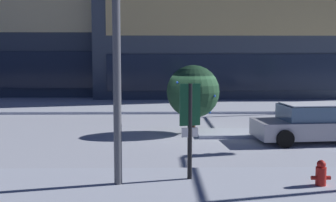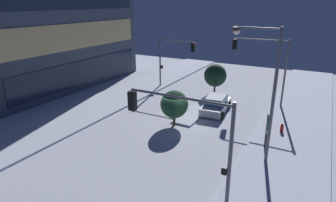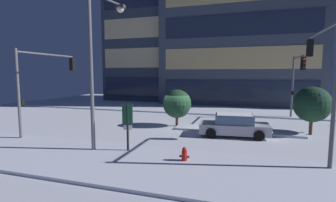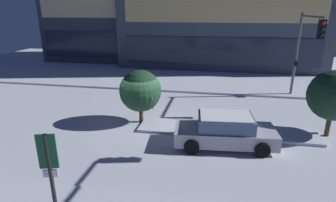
{
  "view_description": "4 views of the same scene",
  "coord_description": "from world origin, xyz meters",
  "px_view_note": "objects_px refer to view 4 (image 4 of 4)",
  "views": [
    {
      "loc": [
        -1.59,
        -18.32,
        3.39
      ],
      "look_at": [
        -1.25,
        0.38,
        1.37
      ],
      "focal_mm": 46.34,
      "sensor_mm": 36.0,
      "label": 1
    },
    {
      "loc": [
        -19.58,
        -9.87,
        9.67
      ],
      "look_at": [
        -0.26,
        0.7,
        2.02
      ],
      "focal_mm": 30.67,
      "sensor_mm": 36.0,
      "label": 2
    },
    {
      "loc": [
        5.06,
        -18.9,
        4.17
      ],
      "look_at": [
        -0.59,
        -0.89,
        2.12
      ],
      "focal_mm": 26.69,
      "sensor_mm": 36.0,
      "label": 3
    },
    {
      "loc": [
        3.89,
        -13.51,
        6.0
      ],
      "look_at": [
        1.51,
        -0.69,
        1.61
      ],
      "focal_mm": 29.29,
      "sensor_mm": 36.0,
      "label": 4
    }
  ],
  "objects_px": {
    "car_near": "(225,131)",
    "decorated_tree_left_of_median": "(334,96)",
    "parking_info_sign": "(49,164)",
    "traffic_light_corner_far_right": "(306,43)",
    "decorated_tree_median": "(140,91)"
  },
  "relations": [
    {
      "from": "car_near",
      "to": "decorated_tree_left_of_median",
      "type": "relative_size",
      "value": 1.43
    },
    {
      "from": "parking_info_sign",
      "to": "traffic_light_corner_far_right",
      "type": "bearing_deg",
      "value": -54.63
    },
    {
      "from": "car_near",
      "to": "decorated_tree_median",
      "type": "height_order",
      "value": "decorated_tree_median"
    },
    {
      "from": "parking_info_sign",
      "to": "decorated_tree_median",
      "type": "bearing_deg",
      "value": -20.76
    },
    {
      "from": "traffic_light_corner_far_right",
      "to": "decorated_tree_median",
      "type": "distance_m",
      "value": 10.85
    },
    {
      "from": "traffic_light_corner_far_right",
      "to": "parking_info_sign",
      "type": "relative_size",
      "value": 2.19
    },
    {
      "from": "car_near",
      "to": "decorated_tree_left_of_median",
      "type": "bearing_deg",
      "value": 16.04
    },
    {
      "from": "traffic_light_corner_far_right",
      "to": "decorated_tree_left_of_median",
      "type": "bearing_deg",
      "value": 2.17
    },
    {
      "from": "parking_info_sign",
      "to": "decorated_tree_left_of_median",
      "type": "distance_m",
      "value": 12.6
    },
    {
      "from": "car_near",
      "to": "decorated_tree_median",
      "type": "relative_size",
      "value": 1.62
    },
    {
      "from": "decorated_tree_median",
      "to": "decorated_tree_left_of_median",
      "type": "relative_size",
      "value": 0.89
    },
    {
      "from": "parking_info_sign",
      "to": "decorated_tree_median",
      "type": "relative_size",
      "value": 0.9
    },
    {
      "from": "traffic_light_corner_far_right",
      "to": "decorated_tree_median",
      "type": "height_order",
      "value": "traffic_light_corner_far_right"
    },
    {
      "from": "traffic_light_corner_far_right",
      "to": "decorated_tree_left_of_median",
      "type": "relative_size",
      "value": 1.74
    },
    {
      "from": "traffic_light_corner_far_right",
      "to": "decorated_tree_left_of_median",
      "type": "distance_m",
      "value": 5.39
    }
  ]
}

